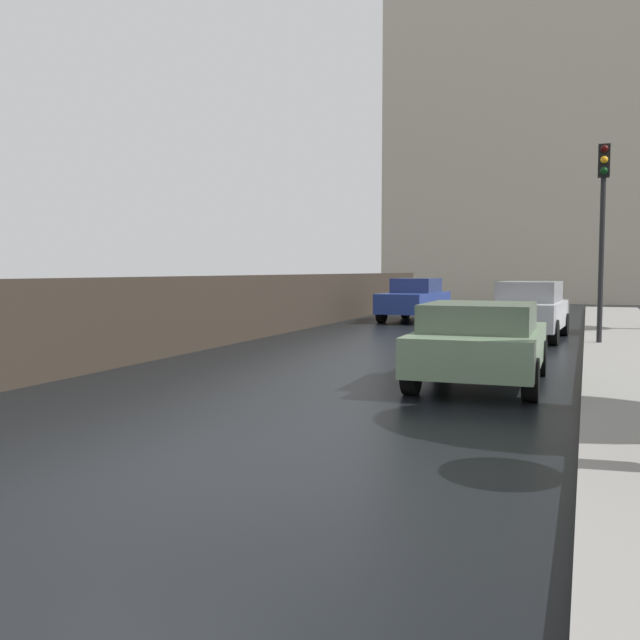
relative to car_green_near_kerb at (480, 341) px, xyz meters
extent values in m
plane|color=black|center=(-2.46, -6.27, -0.70)|extent=(120.00, 120.00, 0.00)
cube|color=slate|center=(0.00, 0.07, -0.10)|extent=(1.90, 3.93, 0.58)
cube|color=#4D5C49|center=(0.00, -0.21, 0.40)|extent=(1.65, 2.00, 0.43)
cylinder|color=black|center=(-0.87, 1.34, -0.39)|extent=(0.23, 0.62, 0.62)
cylinder|color=black|center=(0.83, 1.36, -0.39)|extent=(0.23, 0.62, 0.62)
cylinder|color=black|center=(-0.83, -1.23, -0.39)|extent=(0.23, 0.62, 0.62)
cylinder|color=black|center=(0.87, -1.21, -0.39)|extent=(0.23, 0.62, 0.62)
cube|color=#B2B5BA|center=(0.16, 8.12, -0.04)|extent=(1.90, 4.25, 0.69)
cube|color=gray|center=(0.16, 8.10, 0.57)|extent=(1.59, 2.35, 0.53)
cylinder|color=black|center=(-0.52, 9.53, -0.39)|extent=(0.26, 0.64, 0.63)
cylinder|color=black|center=(1.00, 9.44, -0.39)|extent=(0.26, 0.64, 0.63)
cylinder|color=black|center=(-0.69, 6.79, -0.39)|extent=(0.26, 0.64, 0.63)
cylinder|color=black|center=(0.84, 6.70, -0.39)|extent=(0.26, 0.64, 0.63)
cube|color=navy|center=(-4.26, 13.57, -0.02)|extent=(1.92, 4.21, 0.69)
cube|color=navy|center=(-4.24, 13.84, 0.58)|extent=(1.56, 1.89, 0.51)
cylinder|color=black|center=(-3.60, 12.17, -0.37)|extent=(0.27, 0.69, 0.67)
cylinder|color=black|center=(-5.10, 12.28, -0.37)|extent=(0.27, 0.69, 0.67)
cylinder|color=black|center=(-3.41, 14.87, -0.37)|extent=(0.27, 0.69, 0.67)
cylinder|color=black|center=(-4.91, 14.98, -0.37)|extent=(0.27, 0.69, 0.67)
cylinder|color=black|center=(1.87, 6.40, 1.36)|extent=(0.12, 0.12, 3.85)
cube|color=black|center=(1.87, 6.40, 3.66)|extent=(0.26, 0.26, 0.75)
sphere|color=#360503|center=(1.87, 6.23, 3.91)|extent=(0.17, 0.17, 0.17)
sphere|color=orange|center=(1.87, 6.23, 3.66)|extent=(0.17, 0.17, 0.17)
sphere|color=black|center=(1.87, 6.23, 3.41)|extent=(0.17, 0.17, 0.17)
cube|color=beige|center=(-2.26, 34.24, 15.75)|extent=(15.41, 10.89, 32.90)
camera|label=1|loc=(1.57, -11.40, 1.14)|focal=39.64mm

